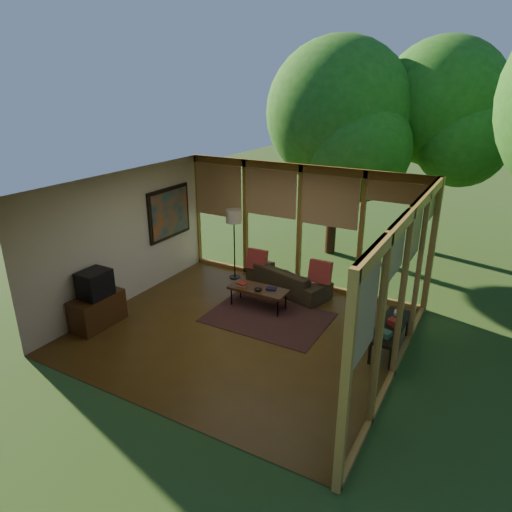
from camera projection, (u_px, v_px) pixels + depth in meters
The scene contains 25 objects.
floor at pixel (241, 331), 8.41m from camera, with size 5.50×5.50×0.00m, color brown.
ceiling at pixel (240, 186), 7.45m from camera, with size 5.50×5.50×0.00m, color white.
wall_left at pixel (124, 238), 9.19m from camera, with size 0.04×5.00×2.70m, color silver.
wall_front at pixel (141, 325), 5.89m from camera, with size 5.50×0.04×2.70m, color silver.
window_wall_back at pixel (300, 226), 9.97m from camera, with size 5.50×0.12×2.70m, color olive.
window_wall_right at pixel (401, 297), 6.67m from camera, with size 0.12×5.00×2.70m, color olive.
tree_nw at pixel (339, 113), 11.15m from camera, with size 3.55×3.55×5.39m.
tree_ne at pixel (442, 104), 11.11m from camera, with size 3.10×3.10×5.38m.
rug at pixel (268, 317), 8.89m from camera, with size 2.29×1.62×0.01m, color brown.
sofa at pixel (288, 279), 9.95m from camera, with size 1.89×0.74×0.55m, color #3A301D.
pillow_left at pixel (257, 260), 10.13m from camera, with size 0.45×0.15×0.45m, color maroon.
pillow_right at pixel (320, 272), 9.44m from camera, with size 0.47×0.16×0.47m, color maroon.
ct_book_lower at pixel (242, 285), 9.27m from camera, with size 0.18×0.13×0.03m, color beige.
ct_book_upper at pixel (242, 283), 9.26m from camera, with size 0.19×0.14×0.03m, color maroon.
ct_book_side at pixel (271, 289), 9.10m from camera, with size 0.20×0.15×0.03m, color black.
ct_bowl at pixel (258, 289), 9.04m from camera, with size 0.16×0.16×0.07m, color black.
media_cabinet at pixel (98, 310), 8.53m from camera, with size 0.50×1.00×0.60m, color #4B2D14.
television at pixel (95, 284), 8.32m from camera, with size 0.45×0.55×0.50m, color black.
console_book_a at pixel (378, 332), 7.40m from camera, with size 0.24×0.17×0.09m, color #365F4C.
console_book_b at pixel (385, 320), 7.77m from camera, with size 0.21×0.15×0.10m, color maroon.
console_book_c at pixel (391, 311), 8.10m from camera, with size 0.22×0.16×0.06m, color beige.
floor_lamp at pixel (234, 220), 10.23m from camera, with size 0.36×0.36×1.65m.
coffee_table at pixel (258, 290), 9.17m from camera, with size 1.20×0.50×0.43m.
side_console at pixel (384, 326), 7.76m from camera, with size 0.60×1.40×0.46m.
wall_painting at pixel (169, 213), 10.24m from camera, with size 0.06×1.35×1.15m.
Camera 1 is at (3.84, -6.30, 4.28)m, focal length 32.00 mm.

